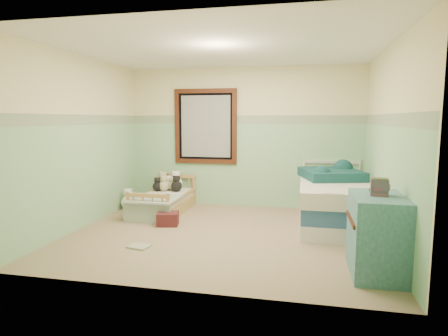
% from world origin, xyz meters
% --- Properties ---
extents(floor, '(4.20, 3.60, 0.02)m').
position_xyz_m(floor, '(0.00, 0.00, -0.01)').
color(floor, gray).
rests_on(floor, ground).
extents(ceiling, '(4.20, 3.60, 0.02)m').
position_xyz_m(ceiling, '(0.00, 0.00, 2.51)').
color(ceiling, white).
rests_on(ceiling, wall_back).
extents(wall_back, '(4.20, 0.04, 2.50)m').
position_xyz_m(wall_back, '(0.00, 1.80, 1.25)').
color(wall_back, beige).
rests_on(wall_back, floor).
extents(wall_front, '(4.20, 0.04, 2.50)m').
position_xyz_m(wall_front, '(0.00, -1.80, 1.25)').
color(wall_front, beige).
rests_on(wall_front, floor).
extents(wall_left, '(0.04, 3.60, 2.50)m').
position_xyz_m(wall_left, '(-2.10, 0.00, 1.25)').
color(wall_left, beige).
rests_on(wall_left, floor).
extents(wall_right, '(0.04, 3.60, 2.50)m').
position_xyz_m(wall_right, '(2.10, 0.00, 1.25)').
color(wall_right, beige).
rests_on(wall_right, floor).
extents(wainscot_mint, '(4.20, 0.01, 1.50)m').
position_xyz_m(wainscot_mint, '(0.00, 1.79, 0.75)').
color(wainscot_mint, '#91CE98').
rests_on(wainscot_mint, floor).
extents(border_strip, '(4.20, 0.01, 0.15)m').
position_xyz_m(border_strip, '(0.00, 1.79, 1.57)').
color(border_strip, '#3E6244').
rests_on(border_strip, wall_back).
extents(window_frame, '(1.16, 0.06, 1.36)m').
position_xyz_m(window_frame, '(-0.70, 1.76, 1.45)').
color(window_frame, '#34130B').
rests_on(window_frame, wall_back).
extents(window_blinds, '(0.92, 0.01, 1.12)m').
position_xyz_m(window_blinds, '(-0.70, 1.77, 1.45)').
color(window_blinds, beige).
rests_on(window_blinds, window_frame).
extents(toddler_bed_frame, '(0.72, 1.43, 0.18)m').
position_xyz_m(toddler_bed_frame, '(-1.26, 1.05, 0.09)').
color(toddler_bed_frame, '#97633E').
rests_on(toddler_bed_frame, floor).
extents(toddler_mattress, '(0.66, 1.37, 0.12)m').
position_xyz_m(toddler_mattress, '(-1.26, 1.05, 0.24)').
color(toddler_mattress, white).
rests_on(toddler_mattress, toddler_bed_frame).
extents(patchwork_quilt, '(0.78, 0.72, 0.03)m').
position_xyz_m(patchwork_quilt, '(-1.26, 0.60, 0.32)').
color(patchwork_quilt, '#597BB0').
rests_on(patchwork_quilt, toddler_mattress).
extents(plush_bed_brown, '(0.20, 0.20, 0.20)m').
position_xyz_m(plush_bed_brown, '(-1.41, 1.55, 0.40)').
color(plush_bed_brown, brown).
rests_on(plush_bed_brown, toddler_mattress).
extents(plush_bed_white, '(0.23, 0.23, 0.23)m').
position_xyz_m(plush_bed_white, '(-1.21, 1.55, 0.42)').
color(plush_bed_white, white).
rests_on(plush_bed_white, toddler_mattress).
extents(plush_bed_tan, '(0.19, 0.19, 0.19)m').
position_xyz_m(plush_bed_tan, '(-1.36, 1.33, 0.40)').
color(plush_bed_tan, '#C6B38B').
rests_on(plush_bed_tan, toddler_mattress).
extents(plush_bed_dark, '(0.19, 0.19, 0.19)m').
position_xyz_m(plush_bed_dark, '(-1.13, 1.33, 0.40)').
color(plush_bed_dark, black).
rests_on(plush_bed_dark, toddler_mattress).
extents(plush_floor_cream, '(0.26, 0.26, 0.26)m').
position_xyz_m(plush_floor_cream, '(-1.93, 1.06, 0.13)').
color(plush_floor_cream, white).
rests_on(plush_floor_cream, floor).
extents(plush_floor_tan, '(0.24, 0.24, 0.24)m').
position_xyz_m(plush_floor_tan, '(-1.63, 0.74, 0.12)').
color(plush_floor_tan, '#C6B38B').
rests_on(plush_floor_tan, floor).
extents(twin_bed_frame, '(0.98, 1.97, 0.22)m').
position_xyz_m(twin_bed_frame, '(1.55, 0.81, 0.11)').
color(twin_bed_frame, silver).
rests_on(twin_bed_frame, floor).
extents(twin_boxspring, '(0.98, 1.97, 0.22)m').
position_xyz_m(twin_boxspring, '(1.55, 0.81, 0.33)').
color(twin_boxspring, '#2A557E').
rests_on(twin_boxspring, twin_bed_frame).
extents(twin_mattress, '(1.02, 2.01, 0.22)m').
position_xyz_m(twin_mattress, '(1.55, 0.81, 0.55)').
color(twin_mattress, silver).
rests_on(twin_mattress, twin_boxspring).
extents(teal_blanket, '(1.05, 1.08, 0.14)m').
position_xyz_m(teal_blanket, '(1.50, 1.11, 0.73)').
color(teal_blanket, '#0E3F40').
rests_on(teal_blanket, twin_mattress).
extents(dresser, '(0.51, 0.82, 0.82)m').
position_xyz_m(dresser, '(1.83, -0.98, 0.41)').
color(dresser, '#39606E').
rests_on(dresser, floor).
extents(book_stack, '(0.18, 0.15, 0.17)m').
position_xyz_m(book_stack, '(1.83, -0.97, 0.90)').
color(book_stack, brown).
rests_on(book_stack, dresser).
extents(red_pillow, '(0.36, 0.33, 0.19)m').
position_xyz_m(red_pillow, '(-0.90, 0.27, 0.10)').
color(red_pillow, maroon).
rests_on(red_pillow, floor).
extents(floor_book, '(0.28, 0.24, 0.02)m').
position_xyz_m(floor_book, '(-0.90, -0.75, 0.01)').
color(floor_book, gold).
rests_on(floor_book, floor).
extents(extra_plush_0, '(0.16, 0.16, 0.16)m').
position_xyz_m(extra_plush_0, '(-1.25, 1.44, 0.39)').
color(extra_plush_0, '#C6B38B').
rests_on(extra_plush_0, toddler_mattress).
extents(extra_plush_1, '(0.17, 0.17, 0.17)m').
position_xyz_m(extra_plush_1, '(-1.17, 1.50, 0.39)').
color(extra_plush_1, black).
rests_on(extra_plush_1, toddler_mattress).
extents(extra_plush_2, '(0.22, 0.22, 0.22)m').
position_xyz_m(extra_plush_2, '(-1.45, 1.52, 0.41)').
color(extra_plush_2, '#C6B38B').
rests_on(extra_plush_2, toddler_mattress).
extents(extra_plush_3, '(0.17, 0.17, 0.17)m').
position_xyz_m(extra_plush_3, '(-1.47, 1.29, 0.39)').
color(extra_plush_3, black).
rests_on(extra_plush_3, toddler_mattress).
extents(extra_plush_4, '(0.17, 0.17, 0.17)m').
position_xyz_m(extra_plush_4, '(-1.33, 1.49, 0.39)').
color(extra_plush_4, white).
rests_on(extra_plush_4, toddler_mattress).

